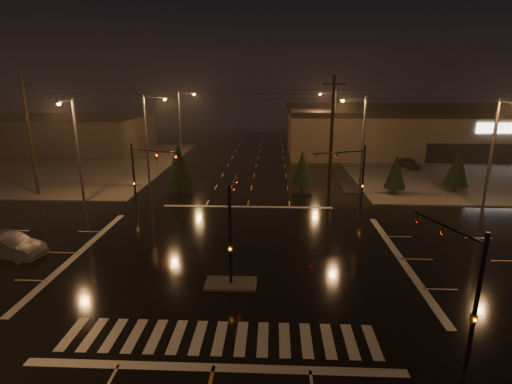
# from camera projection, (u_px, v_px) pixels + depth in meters

# --- Properties ---
(ground) EXTENTS (140.00, 140.00, 0.00)m
(ground) POSITION_uv_depth(u_px,v_px,m) (237.00, 256.00, 27.15)
(ground) COLOR black
(ground) RESTS_ON ground
(sidewalk_ne) EXTENTS (36.00, 36.00, 0.12)m
(sidewalk_ne) POSITION_uv_depth(u_px,v_px,m) (474.00, 167.00, 54.74)
(sidewalk_ne) COLOR #47453F
(sidewalk_ne) RESTS_ON ground
(sidewalk_nw) EXTENTS (36.00, 36.00, 0.12)m
(sidewalk_nw) POSITION_uv_depth(u_px,v_px,m) (48.00, 163.00, 57.27)
(sidewalk_nw) COLOR #47453F
(sidewalk_nw) RESTS_ON ground
(median_island) EXTENTS (3.00, 1.60, 0.15)m
(median_island) POSITION_uv_depth(u_px,v_px,m) (231.00, 284.00, 23.29)
(median_island) COLOR #47453F
(median_island) RESTS_ON ground
(crosswalk) EXTENTS (15.00, 2.60, 0.01)m
(crosswalk) POSITION_uv_depth(u_px,v_px,m) (220.00, 338.00, 18.49)
(crosswalk) COLOR beige
(crosswalk) RESTS_ON ground
(stop_bar_near) EXTENTS (16.00, 0.50, 0.01)m
(stop_bar_near) POSITION_uv_depth(u_px,v_px,m) (213.00, 368.00, 16.57)
(stop_bar_near) COLOR beige
(stop_bar_near) RESTS_ON ground
(stop_bar_far) EXTENTS (16.00, 0.50, 0.01)m
(stop_bar_far) POSITION_uv_depth(u_px,v_px,m) (247.00, 207.00, 37.74)
(stop_bar_far) COLOR beige
(stop_bar_far) RESTS_ON ground
(retail_building) EXTENTS (60.20, 28.30, 7.20)m
(retail_building) POSITION_uv_depth(u_px,v_px,m) (462.00, 127.00, 68.90)
(retail_building) COLOR brown
(retail_building) RESTS_ON ground
(commercial_block) EXTENTS (30.00, 18.00, 5.60)m
(commercial_block) POSITION_uv_depth(u_px,v_px,m) (55.00, 133.00, 68.29)
(commercial_block) COLOR #45403D
(commercial_block) RESTS_ON ground
(signal_mast_median) EXTENTS (0.25, 4.59, 6.00)m
(signal_mast_median) POSITION_uv_depth(u_px,v_px,m) (232.00, 219.00, 23.19)
(signal_mast_median) COLOR black
(signal_mast_median) RESTS_ON ground
(signal_mast_ne) EXTENTS (4.84, 1.86, 6.00)m
(signal_mast_ne) POSITION_uv_depth(u_px,v_px,m) (353.00, 171.00, 35.49)
(signal_mast_ne) COLOR black
(signal_mast_ne) RESTS_ON ground
(signal_mast_nw) EXTENTS (4.84, 1.86, 6.00)m
(signal_mast_nw) POSITION_uv_depth(u_px,v_px,m) (143.00, 169.00, 36.29)
(signal_mast_nw) COLOR black
(signal_mast_nw) RESTS_ON ground
(signal_mast_se) EXTENTS (1.55, 3.87, 6.00)m
(signal_mast_se) POSITION_uv_depth(u_px,v_px,m) (463.00, 278.00, 16.34)
(signal_mast_se) COLOR black
(signal_mast_se) RESTS_ON ground
(streetlight_1) EXTENTS (2.77, 0.32, 10.00)m
(streetlight_1) POSITION_uv_depth(u_px,v_px,m) (149.00, 135.00, 43.39)
(streetlight_1) COLOR #38383A
(streetlight_1) RESTS_ON ground
(streetlight_2) EXTENTS (2.77, 0.32, 10.00)m
(streetlight_2) POSITION_uv_depth(u_px,v_px,m) (182.00, 121.00, 58.78)
(streetlight_2) COLOR #38383A
(streetlight_2) RESTS_ON ground
(streetlight_3) EXTENTS (2.77, 0.32, 10.00)m
(streetlight_3) POSITION_uv_depth(u_px,v_px,m) (360.00, 139.00, 40.52)
(streetlight_3) COLOR #38383A
(streetlight_3) RESTS_ON ground
(streetlight_4) EXTENTS (2.77, 0.32, 10.00)m
(streetlight_4) POSITION_uv_depth(u_px,v_px,m) (332.00, 120.00, 59.76)
(streetlight_4) COLOR #38383A
(streetlight_4) RESTS_ON ground
(streetlight_5) EXTENTS (0.32, 2.77, 10.00)m
(streetlight_5) POSITION_uv_depth(u_px,v_px,m) (76.00, 144.00, 37.03)
(streetlight_5) COLOR #38383A
(streetlight_5) RESTS_ON ground
(streetlight_6) EXTENTS (0.32, 2.77, 10.00)m
(streetlight_6) POSITION_uv_depth(u_px,v_px,m) (494.00, 147.00, 35.43)
(streetlight_6) COLOR #38383A
(streetlight_6) RESTS_ON ground
(utility_pole_0) EXTENTS (2.20, 0.32, 12.00)m
(utility_pole_0) POSITION_uv_depth(u_px,v_px,m) (30.00, 136.00, 39.90)
(utility_pole_0) COLOR black
(utility_pole_0) RESTS_ON ground
(utility_pole_1) EXTENTS (2.20, 0.32, 12.00)m
(utility_pole_1) POSITION_uv_depth(u_px,v_px,m) (331.00, 138.00, 38.64)
(utility_pole_1) COLOR black
(utility_pole_1) RESTS_ON ground
(conifer_0) EXTENTS (2.21, 2.21, 4.15)m
(conifer_0) POSITION_uv_depth(u_px,v_px,m) (396.00, 172.00, 41.25)
(conifer_0) COLOR black
(conifer_0) RESTS_ON ground
(conifer_1) EXTENTS (2.57, 2.57, 4.71)m
(conifer_1) POSITION_uv_depth(u_px,v_px,m) (457.00, 167.00, 42.00)
(conifer_1) COLOR black
(conifer_1) RESTS_ON ground
(conifer_3) EXTENTS (2.92, 2.92, 5.26)m
(conifer_3) POSITION_uv_depth(u_px,v_px,m) (179.00, 164.00, 42.08)
(conifer_3) COLOR black
(conifer_3) RESTS_ON ground
(conifer_4) EXTENTS (2.37, 2.37, 4.40)m
(conifer_4) POSITION_uv_depth(u_px,v_px,m) (302.00, 167.00, 43.06)
(conifer_4) COLOR black
(conifer_4) RESTS_ON ground
(car_parked) EXTENTS (2.49, 4.41, 1.41)m
(car_parked) POSITION_uv_depth(u_px,v_px,m) (409.00, 163.00, 54.14)
(car_parked) COLOR black
(car_parked) RESTS_ON ground
(car_crossing) EXTENTS (5.20, 2.69, 1.63)m
(car_crossing) POSITION_uv_depth(u_px,v_px,m) (9.00, 246.00, 26.77)
(car_crossing) COLOR #5A5D62
(car_crossing) RESTS_ON ground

